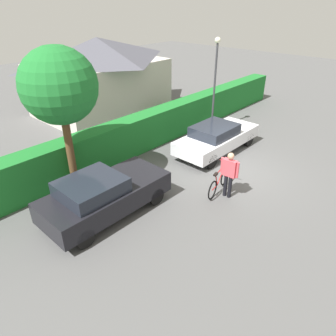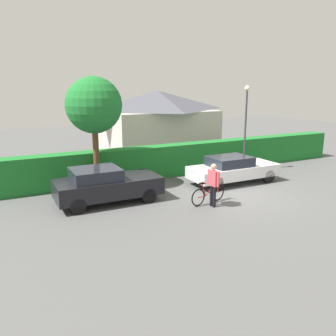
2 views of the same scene
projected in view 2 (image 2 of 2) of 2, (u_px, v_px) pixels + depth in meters
The scene contains 9 objects.
ground_plane at pixel (236, 194), 15.16m from camera, with size 60.00×60.00×0.00m, color #525252.
hedge_row at pixel (186, 158), 18.70m from camera, with size 20.17×0.90×1.60m, color #1C6E28.
house_distant at pixel (158, 122), 23.78m from camera, with size 7.36×5.29×4.26m.
parked_car_near at pixel (106, 185), 13.96m from camera, with size 4.17×1.84×1.44m.
parked_car_far at pixel (233, 169), 16.79m from camera, with size 4.42×1.74×1.32m.
bicycle at pixel (208, 194), 13.95m from camera, with size 1.76×0.54×1.00m.
person_rider at pixel (213, 182), 13.43m from camera, with size 0.23×0.68×1.70m.
street_lamp at pixel (246, 117), 18.60m from camera, with size 0.28×0.28×4.59m.
tree_kerbside at pixel (94, 106), 15.20m from camera, with size 2.46×2.46×4.99m.
Camera 2 is at (-9.29, -11.52, 4.59)m, focal length 37.55 mm.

